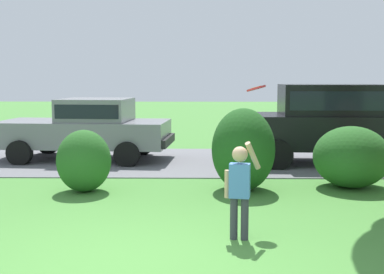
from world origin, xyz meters
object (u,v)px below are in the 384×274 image
Objects in this scene: parked_sedan at (88,127)px; frisbee at (256,88)px; child_thrower at (240,185)px; parked_suv at (332,120)px.

frisbee is (3.64, -5.55, 1.08)m from parked_sedan.
frisbee is at bearing -56.71° from parked_sedan.
child_thrower is at bearing -62.37° from parked_sedan.
child_thrower is 4.55× the size of frisbee.
parked_suv is at bearing -4.39° from parked_sedan.
parked_sedan is 6.05m from parked_suv.
parked_suv is 16.84× the size of frisbee.
parked_suv is 3.70× the size of child_thrower.
parked_suv is (6.03, -0.46, 0.23)m from parked_sedan.
parked_suv is at bearing 65.83° from child_thrower.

